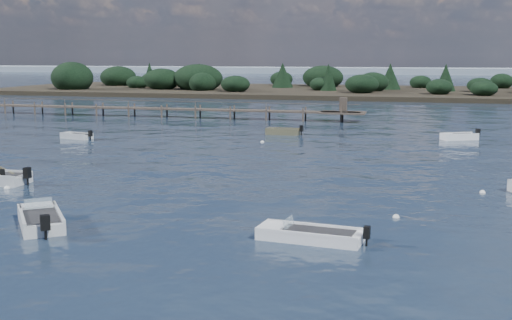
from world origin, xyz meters
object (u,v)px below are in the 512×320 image
(tender_far_grey, at_px, (77,137))
(jetty, at_px, (131,108))
(tender_far_white, at_px, (283,133))
(dinghy_mid_white_a, at_px, (310,237))
(dinghy_extra_a, at_px, (41,222))
(tender_far_grey_b, at_px, (459,138))

(tender_far_grey, relative_size, jetty, 0.05)
(tender_far_white, relative_size, dinghy_mid_white_a, 0.77)
(tender_far_white, height_order, dinghy_extra_a, dinghy_extra_a)
(tender_far_grey_b, height_order, tender_far_grey, tender_far_grey_b)
(tender_far_grey_b, relative_size, dinghy_extra_a, 0.84)
(dinghy_extra_a, height_order, jetty, jetty)
(dinghy_extra_a, bearing_deg, dinghy_mid_white_a, 3.89)
(dinghy_extra_a, relative_size, tender_far_grey, 1.24)
(tender_far_grey, bearing_deg, jetty, 101.96)
(tender_far_grey, bearing_deg, dinghy_mid_white_a, -45.83)
(jetty, bearing_deg, dinghy_mid_white_a, -57.54)
(dinghy_extra_a, bearing_deg, tender_far_grey_b, 60.75)
(tender_far_white, height_order, tender_far_grey, tender_far_white)
(dinghy_extra_a, bearing_deg, jetty, 110.73)
(dinghy_extra_a, bearing_deg, tender_far_grey, 116.85)
(tender_far_grey_b, height_order, tender_far_white, tender_far_grey_b)
(tender_far_grey_b, bearing_deg, jetty, 160.86)
(tender_far_grey_b, bearing_deg, dinghy_mid_white_a, -102.72)
(tender_far_white, xyz_separation_m, tender_far_grey, (-17.25, -7.53, -0.02))
(tender_far_grey_b, relative_size, tender_far_white, 0.99)
(tender_far_grey_b, xyz_separation_m, jetty, (-37.52, 13.02, 0.81))
(dinghy_mid_white_a, height_order, dinghy_extra_a, dinghy_extra_a)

